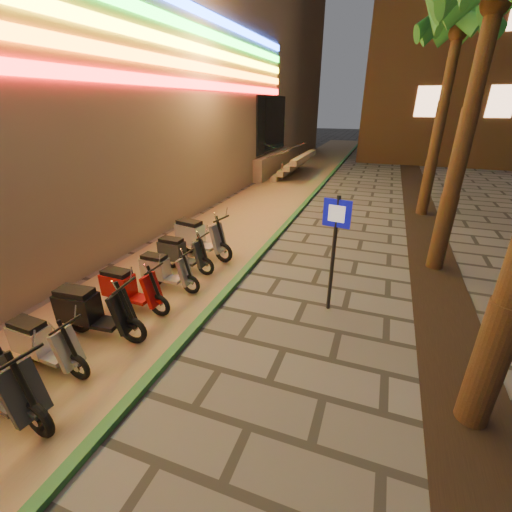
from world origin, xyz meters
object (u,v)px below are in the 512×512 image
at_px(pedestrian_sign, 335,239).
at_px(scooter_5, 42,344).
at_px(scooter_8, 164,270).
at_px(scooter_10, 198,237).
at_px(scooter_6, 91,311).
at_px(scooter_7, 128,288).
at_px(scooter_9, 180,253).

height_order(pedestrian_sign, scooter_5, pedestrian_sign).
bearing_deg(scooter_8, scooter_10, 96.72).
height_order(pedestrian_sign, scooter_6, pedestrian_sign).
relative_size(pedestrian_sign, scooter_8, 1.64).
distance_m(scooter_5, scooter_8, 2.89).
relative_size(pedestrian_sign, scooter_10, 1.32).
bearing_deg(scooter_10, scooter_6, -79.47).
bearing_deg(scooter_6, scooter_7, 84.58).
distance_m(pedestrian_sign, scooter_5, 5.29).
distance_m(scooter_6, scooter_9, 2.90).
relative_size(scooter_8, scooter_9, 0.95).
height_order(pedestrian_sign, scooter_9, pedestrian_sign).
bearing_deg(scooter_10, scooter_8, -74.14).
xyz_separation_m(scooter_6, scooter_8, (0.18, 1.96, -0.08)).
relative_size(scooter_6, scooter_7, 1.12).
distance_m(scooter_5, scooter_7, 1.89).
height_order(scooter_9, scooter_10, scooter_10).
xyz_separation_m(scooter_6, scooter_9, (0.03, 2.90, -0.06)).
relative_size(scooter_6, scooter_9, 1.13).
height_order(scooter_8, scooter_10, scooter_10).
relative_size(scooter_5, scooter_10, 0.82).
bearing_deg(scooter_9, scooter_7, -87.84).
bearing_deg(scooter_10, scooter_9, -77.83).
distance_m(scooter_6, scooter_10, 3.86).
distance_m(scooter_9, scooter_10, 0.97).
relative_size(scooter_5, scooter_8, 1.02).
relative_size(scooter_6, scooter_8, 1.18).
height_order(scooter_5, scooter_8, scooter_5).
distance_m(scooter_6, scooter_7, 0.97).
bearing_deg(scooter_5, scooter_7, 88.40).
distance_m(pedestrian_sign, scooter_8, 3.86).
bearing_deg(pedestrian_sign, scooter_10, 168.61).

